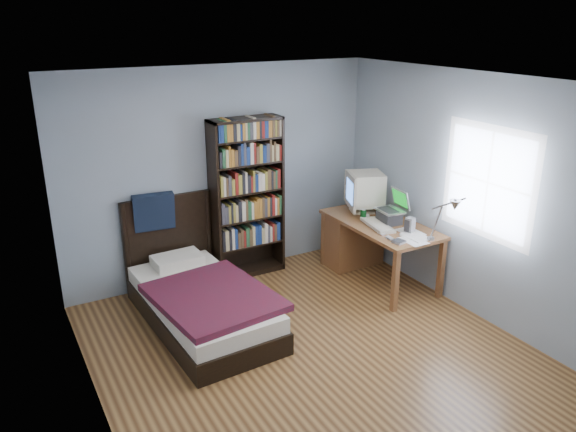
# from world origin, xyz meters

# --- Properties ---
(room) EXTENTS (4.20, 4.24, 2.50)m
(room) POSITION_xyz_m (0.03, -0.00, 1.25)
(room) COLOR #563319
(room) RESTS_ON ground
(desk) EXTENTS (0.75, 1.49, 0.73)m
(desk) POSITION_xyz_m (1.50, 1.40, 0.41)
(desk) COLOR brown
(desk) RESTS_ON floor
(crt_monitor) EXTENTS (0.56, 0.52, 0.50)m
(crt_monitor) POSITION_xyz_m (1.55, 1.41, 1.01)
(crt_monitor) COLOR beige
(crt_monitor) RESTS_ON desk
(laptop) EXTENTS (0.34, 0.34, 0.39)m
(laptop) POSITION_xyz_m (1.60, 0.93, 0.84)
(laptop) COLOR #2D2D30
(laptop) RESTS_ON desk
(desk_lamp) EXTENTS (0.23, 0.51, 0.60)m
(desk_lamp) POSITION_xyz_m (1.51, -0.07, 1.21)
(desk_lamp) COLOR #99999E
(desk_lamp) RESTS_ON desk
(keyboard) EXTENTS (0.29, 0.53, 0.05)m
(keyboard) POSITION_xyz_m (1.39, 0.90, 0.75)
(keyboard) COLOR #BBB39C
(keyboard) RESTS_ON desk
(speaker) EXTENTS (0.11, 0.11, 0.17)m
(speaker) POSITION_xyz_m (1.59, 0.58, 0.82)
(speaker) COLOR gray
(speaker) RESTS_ON desk
(soda_can) EXTENTS (0.07, 0.07, 0.13)m
(soda_can) POSITION_xyz_m (1.38, 1.17, 0.79)
(soda_can) COLOR #063210
(soda_can) RESTS_ON desk
(mouse) EXTENTS (0.06, 0.11, 0.04)m
(mouse) POSITION_xyz_m (1.49, 1.24, 0.75)
(mouse) COLOR silver
(mouse) RESTS_ON desk
(phone_silver) EXTENTS (0.05, 0.09, 0.02)m
(phone_silver) POSITION_xyz_m (1.28, 0.70, 0.74)
(phone_silver) COLOR silver
(phone_silver) RESTS_ON desk
(phone_grey) EXTENTS (0.05, 0.10, 0.02)m
(phone_grey) POSITION_xyz_m (1.27, 0.54, 0.74)
(phone_grey) COLOR gray
(phone_grey) RESTS_ON desk
(external_drive) EXTENTS (0.13, 0.13, 0.02)m
(external_drive) POSITION_xyz_m (1.28, 0.41, 0.74)
(external_drive) COLOR gray
(external_drive) RESTS_ON desk
(bookshelf) EXTENTS (0.86, 0.30, 1.91)m
(bookshelf) POSITION_xyz_m (0.25, 1.94, 0.96)
(bookshelf) COLOR black
(bookshelf) RESTS_ON floor
(bed) EXTENTS (1.17, 2.08, 1.16)m
(bed) POSITION_xyz_m (-0.70, 1.14, 0.26)
(bed) COLOR black
(bed) RESTS_ON floor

